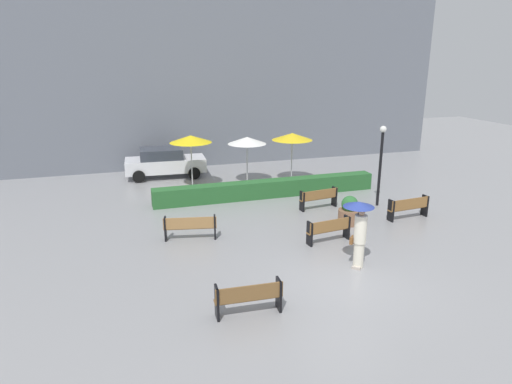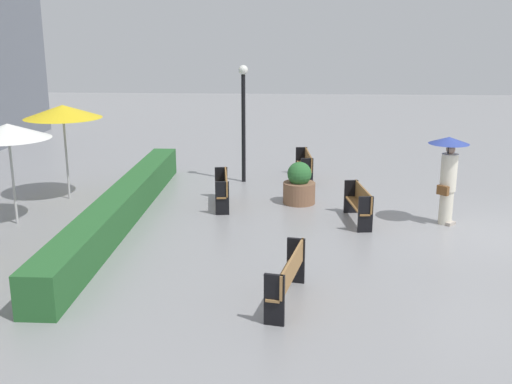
{
  "view_description": "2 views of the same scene",
  "coord_description": "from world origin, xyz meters",
  "px_view_note": "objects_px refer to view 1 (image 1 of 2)",
  "views": [
    {
      "loc": [
        -6.04,
        -10.47,
        6.24
      ],
      "look_at": [
        -1.05,
        5.46,
        1.21
      ],
      "focal_mm": 31.53,
      "sensor_mm": 36.0,
      "label": 1
    },
    {
      "loc": [
        -13.52,
        4.37,
        4.57
      ],
      "look_at": [
        -0.48,
        5.12,
        1.05
      ],
      "focal_mm": 43.17,
      "sensor_mm": 36.0,
      "label": 2
    }
  ],
  "objects_px": {
    "bench_far_left": "(190,226)",
    "patio_umbrella_yellow_far": "(292,137)",
    "bench_back_row": "(319,197)",
    "bench_near_left": "(249,297)",
    "lamp_post": "(381,157)",
    "patio_umbrella_yellow": "(191,139)",
    "planter_pot": "(349,212)",
    "patio_umbrella_white": "(247,141)",
    "bench_far_right": "(409,207)",
    "bench_mid_center": "(329,229)",
    "parked_car": "(164,162)",
    "pedestrian_with_umbrella": "(359,226)"
  },
  "relations": [
    {
      "from": "pedestrian_with_umbrella",
      "to": "bench_mid_center",
      "type": "bearing_deg",
      "value": 88.81
    },
    {
      "from": "bench_mid_center",
      "to": "parked_car",
      "type": "relative_size",
      "value": 0.39
    },
    {
      "from": "parked_car",
      "to": "bench_far_left",
      "type": "bearing_deg",
      "value": -90.89
    },
    {
      "from": "bench_mid_center",
      "to": "patio_umbrella_white",
      "type": "relative_size",
      "value": 0.7
    },
    {
      "from": "bench_back_row",
      "to": "pedestrian_with_umbrella",
      "type": "bearing_deg",
      "value": -102.95
    },
    {
      "from": "bench_far_right",
      "to": "patio_umbrella_yellow_far",
      "type": "height_order",
      "value": "patio_umbrella_yellow_far"
    },
    {
      "from": "bench_far_right",
      "to": "patio_umbrella_yellow",
      "type": "bearing_deg",
      "value": 136.86
    },
    {
      "from": "bench_back_row",
      "to": "patio_umbrella_yellow_far",
      "type": "xyz_separation_m",
      "value": [
        0.45,
        4.29,
        1.88
      ]
    },
    {
      "from": "bench_back_row",
      "to": "patio_umbrella_yellow",
      "type": "height_order",
      "value": "patio_umbrella_yellow"
    },
    {
      "from": "patio_umbrella_yellow",
      "to": "patio_umbrella_white",
      "type": "height_order",
      "value": "patio_umbrella_yellow"
    },
    {
      "from": "bench_far_left",
      "to": "patio_umbrella_yellow_far",
      "type": "distance_m",
      "value": 8.88
    },
    {
      "from": "patio_umbrella_yellow_far",
      "to": "bench_far_left",
      "type": "bearing_deg",
      "value": -136.0
    },
    {
      "from": "patio_umbrella_yellow",
      "to": "bench_far_left",
      "type": "bearing_deg",
      "value": -100.31
    },
    {
      "from": "patio_umbrella_white",
      "to": "bench_back_row",
      "type": "bearing_deg",
      "value": -69.49
    },
    {
      "from": "lamp_post",
      "to": "patio_umbrella_white",
      "type": "bearing_deg",
      "value": 130.97
    },
    {
      "from": "patio_umbrella_yellow",
      "to": "bench_near_left",
      "type": "bearing_deg",
      "value": -92.91
    },
    {
      "from": "patio_umbrella_white",
      "to": "parked_car",
      "type": "height_order",
      "value": "patio_umbrella_white"
    },
    {
      "from": "bench_far_right",
      "to": "bench_near_left",
      "type": "xyz_separation_m",
      "value": [
        -8.11,
        -4.81,
        -0.01
      ]
    },
    {
      "from": "bench_back_row",
      "to": "bench_far_left",
      "type": "xyz_separation_m",
      "value": [
        -5.8,
        -1.74,
        0.0
      ]
    },
    {
      "from": "parked_car",
      "to": "bench_back_row",
      "type": "bearing_deg",
      "value": -52.65
    },
    {
      "from": "planter_pot",
      "to": "parked_car",
      "type": "height_order",
      "value": "parked_car"
    },
    {
      "from": "lamp_post",
      "to": "planter_pot",
      "type": "bearing_deg",
      "value": -144.25
    },
    {
      "from": "bench_mid_center",
      "to": "bench_near_left",
      "type": "bearing_deg",
      "value": -137.95
    },
    {
      "from": "bench_near_left",
      "to": "bench_mid_center",
      "type": "height_order",
      "value": "bench_near_left"
    },
    {
      "from": "bench_far_right",
      "to": "patio_umbrella_yellow_far",
      "type": "relative_size",
      "value": 0.71
    },
    {
      "from": "pedestrian_with_umbrella",
      "to": "bench_near_left",
      "type": "bearing_deg",
      "value": -158.15
    },
    {
      "from": "pedestrian_with_umbrella",
      "to": "patio_umbrella_yellow_far",
      "type": "bearing_deg",
      "value": 80.1
    },
    {
      "from": "lamp_post",
      "to": "bench_far_left",
      "type": "bearing_deg",
      "value": -170.57
    },
    {
      "from": "bench_near_left",
      "to": "lamp_post",
      "type": "height_order",
      "value": "lamp_post"
    },
    {
      "from": "bench_far_right",
      "to": "parked_car",
      "type": "xyz_separation_m",
      "value": [
        -8.56,
        9.62,
        0.31
      ]
    },
    {
      "from": "planter_pot",
      "to": "patio_umbrella_white",
      "type": "bearing_deg",
      "value": 107.55
    },
    {
      "from": "bench_back_row",
      "to": "lamp_post",
      "type": "distance_m",
      "value": 3.15
    },
    {
      "from": "bench_back_row",
      "to": "patio_umbrella_yellow",
      "type": "relative_size",
      "value": 0.67
    },
    {
      "from": "pedestrian_with_umbrella",
      "to": "patio_umbrella_yellow_far",
      "type": "distance_m",
      "value": 9.93
    },
    {
      "from": "pedestrian_with_umbrella",
      "to": "patio_umbrella_white",
      "type": "height_order",
      "value": "patio_umbrella_white"
    },
    {
      "from": "bench_far_left",
      "to": "bench_mid_center",
      "type": "relative_size",
      "value": 1.12
    },
    {
      "from": "bench_far_left",
      "to": "patio_umbrella_yellow_far",
      "type": "bearing_deg",
      "value": 44.0
    },
    {
      "from": "bench_far_right",
      "to": "patio_umbrella_yellow",
      "type": "xyz_separation_m",
      "value": [
        -7.5,
        7.03,
        1.93
      ]
    },
    {
      "from": "bench_far_left",
      "to": "bench_near_left",
      "type": "bearing_deg",
      "value": -83.6
    },
    {
      "from": "bench_back_row",
      "to": "bench_near_left",
      "type": "distance_m",
      "value": 8.74
    },
    {
      "from": "bench_mid_center",
      "to": "patio_umbrella_yellow_far",
      "type": "xyz_separation_m",
      "value": [
        1.66,
        7.71,
        1.89
      ]
    },
    {
      "from": "bench_far_left",
      "to": "bench_mid_center",
      "type": "bearing_deg",
      "value": -20.07
    },
    {
      "from": "planter_pot",
      "to": "patio_umbrella_yellow",
      "type": "distance_m",
      "value": 8.65
    },
    {
      "from": "patio_umbrella_white",
      "to": "bench_near_left",
      "type": "bearing_deg",
      "value": -106.16
    },
    {
      "from": "bench_mid_center",
      "to": "patio_umbrella_yellow",
      "type": "bearing_deg",
      "value": 112.39
    },
    {
      "from": "bench_back_row",
      "to": "bench_mid_center",
      "type": "bearing_deg",
      "value": -109.46
    },
    {
      "from": "lamp_post",
      "to": "bench_near_left",
      "type": "bearing_deg",
      "value": -139.61
    },
    {
      "from": "patio_umbrella_yellow",
      "to": "bench_back_row",
      "type": "bearing_deg",
      "value": -46.34
    },
    {
      "from": "planter_pot",
      "to": "lamp_post",
      "type": "height_order",
      "value": "lamp_post"
    },
    {
      "from": "bench_far_right",
      "to": "bench_far_left",
      "type": "bearing_deg",
      "value": 176.92
    }
  ]
}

